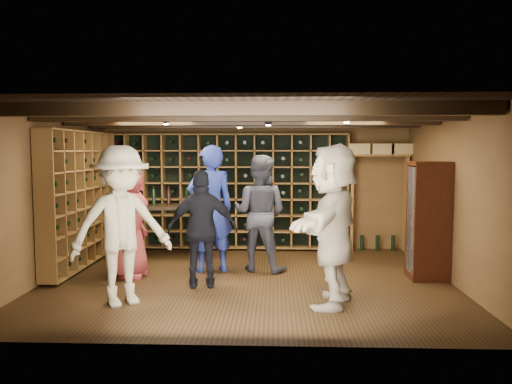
{
  "coord_description": "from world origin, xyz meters",
  "views": [
    {
      "loc": [
        0.41,
        -7.33,
        1.96
      ],
      "look_at": [
        0.12,
        0.2,
        1.32
      ],
      "focal_mm": 35.0,
      "sensor_mm": 36.0,
      "label": 1
    }
  ],
  "objects_px": {
    "display_cabinet": "(428,223)",
    "man_grey_suit": "(260,213)",
    "guest_red_floral": "(129,218)",
    "guest_beige": "(333,225)",
    "guest_woman_black": "(202,229)",
    "guest_khaki": "(121,226)",
    "man_blue_shirt": "(210,209)",
    "tasting_table": "(172,212)"
  },
  "relations": [
    {
      "from": "guest_beige",
      "to": "man_grey_suit",
      "type": "bearing_deg",
      "value": -131.62
    },
    {
      "from": "guest_red_floral",
      "to": "guest_woman_black",
      "type": "xyz_separation_m",
      "value": [
        1.21,
        -0.54,
        -0.07
      ]
    },
    {
      "from": "guest_khaki",
      "to": "tasting_table",
      "type": "bearing_deg",
      "value": 53.53
    },
    {
      "from": "guest_khaki",
      "to": "guest_red_floral",
      "type": "bearing_deg",
      "value": 67.79
    },
    {
      "from": "man_blue_shirt",
      "to": "guest_khaki",
      "type": "bearing_deg",
      "value": 43.97
    },
    {
      "from": "man_grey_suit",
      "to": "guest_woman_black",
      "type": "bearing_deg",
      "value": 70.85
    },
    {
      "from": "guest_red_floral",
      "to": "display_cabinet",
      "type": "bearing_deg",
      "value": -86.71
    },
    {
      "from": "display_cabinet",
      "to": "man_blue_shirt",
      "type": "xyz_separation_m",
      "value": [
        -3.34,
        0.35,
        0.16
      ]
    },
    {
      "from": "man_grey_suit",
      "to": "man_blue_shirt",
      "type": "bearing_deg",
      "value": 24.52
    },
    {
      "from": "guest_woman_black",
      "to": "man_grey_suit",
      "type": "bearing_deg",
      "value": -134.44
    },
    {
      "from": "display_cabinet",
      "to": "guest_red_floral",
      "type": "bearing_deg",
      "value": -179.44
    },
    {
      "from": "guest_beige",
      "to": "tasting_table",
      "type": "height_order",
      "value": "guest_beige"
    },
    {
      "from": "man_blue_shirt",
      "to": "guest_khaki",
      "type": "xyz_separation_m",
      "value": [
        -0.89,
        -1.76,
        -0.01
      ]
    },
    {
      "from": "guest_red_floral",
      "to": "tasting_table",
      "type": "bearing_deg",
      "value": -13.28
    },
    {
      "from": "man_grey_suit",
      "to": "tasting_table",
      "type": "bearing_deg",
      "value": -9.38
    },
    {
      "from": "guest_khaki",
      "to": "tasting_table",
      "type": "xyz_separation_m",
      "value": [
        0.07,
        2.69,
        -0.16
      ]
    },
    {
      "from": "guest_khaki",
      "to": "display_cabinet",
      "type": "bearing_deg",
      "value": -16.56
    },
    {
      "from": "guest_red_floral",
      "to": "guest_khaki",
      "type": "relative_size",
      "value": 0.91
    },
    {
      "from": "display_cabinet",
      "to": "guest_khaki",
      "type": "relative_size",
      "value": 0.87
    },
    {
      "from": "guest_red_floral",
      "to": "guest_beige",
      "type": "xyz_separation_m",
      "value": [
        2.96,
        -1.28,
        0.11
      ]
    },
    {
      "from": "display_cabinet",
      "to": "guest_woman_black",
      "type": "xyz_separation_m",
      "value": [
        -3.33,
        -0.59,
        -0.02
      ]
    },
    {
      "from": "man_blue_shirt",
      "to": "guest_woman_black",
      "type": "height_order",
      "value": "man_blue_shirt"
    },
    {
      "from": "guest_red_floral",
      "to": "guest_woman_black",
      "type": "height_order",
      "value": "guest_red_floral"
    },
    {
      "from": "guest_woman_black",
      "to": "guest_khaki",
      "type": "bearing_deg",
      "value": 35.05
    },
    {
      "from": "guest_red_floral",
      "to": "guest_beige",
      "type": "height_order",
      "value": "guest_beige"
    },
    {
      "from": "guest_woman_black",
      "to": "guest_beige",
      "type": "distance_m",
      "value": 1.91
    },
    {
      "from": "man_blue_shirt",
      "to": "guest_woman_black",
      "type": "bearing_deg",
      "value": 71.38
    },
    {
      "from": "tasting_table",
      "to": "display_cabinet",
      "type": "bearing_deg",
      "value": -25.4
    },
    {
      "from": "guest_woman_black",
      "to": "tasting_table",
      "type": "xyz_separation_m",
      "value": [
        -0.83,
        1.87,
        0.01
      ]
    },
    {
      "from": "man_grey_suit",
      "to": "guest_khaki",
      "type": "xyz_separation_m",
      "value": [
        -1.68,
        -1.85,
        0.07
      ]
    },
    {
      "from": "guest_red_floral",
      "to": "guest_beige",
      "type": "distance_m",
      "value": 3.23
    },
    {
      "from": "guest_beige",
      "to": "tasting_table",
      "type": "relative_size",
      "value": 1.49
    },
    {
      "from": "display_cabinet",
      "to": "man_grey_suit",
      "type": "xyz_separation_m",
      "value": [
        -2.55,
        0.44,
        0.08
      ]
    },
    {
      "from": "tasting_table",
      "to": "guest_khaki",
      "type": "bearing_deg",
      "value": -99.84
    },
    {
      "from": "man_blue_shirt",
      "to": "guest_khaki",
      "type": "height_order",
      "value": "man_blue_shirt"
    },
    {
      "from": "man_grey_suit",
      "to": "guest_khaki",
      "type": "bearing_deg",
      "value": 65.75
    },
    {
      "from": "man_blue_shirt",
      "to": "tasting_table",
      "type": "bearing_deg",
      "value": -67.47
    },
    {
      "from": "guest_khaki",
      "to": "guest_beige",
      "type": "bearing_deg",
      "value": -33.06
    },
    {
      "from": "man_grey_suit",
      "to": "guest_beige",
      "type": "distance_m",
      "value": 2.01
    },
    {
      "from": "guest_woman_black",
      "to": "guest_beige",
      "type": "xyz_separation_m",
      "value": [
        1.75,
        -0.73,
        0.18
      ]
    },
    {
      "from": "guest_woman_black",
      "to": "tasting_table",
      "type": "distance_m",
      "value": 2.04
    },
    {
      "from": "guest_khaki",
      "to": "guest_beige",
      "type": "relative_size",
      "value": 0.99
    }
  ]
}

